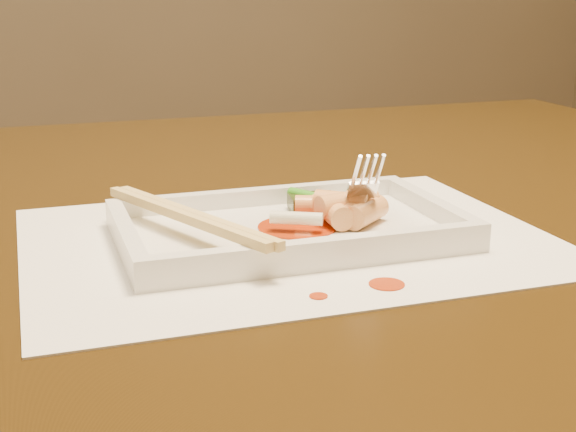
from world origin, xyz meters
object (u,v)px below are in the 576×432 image
object	(u,v)px
placemat	(288,239)
fork	(364,125)
table	(182,302)
plate_base	(288,233)
chopstick_a	(183,216)

from	to	relation	value
placemat	fork	size ratio (longest dim) A/B	2.86
table	plate_base	xyz separation A→B (m)	(0.06, -0.14, 0.11)
plate_base	table	bearing A→B (deg)	111.97
chopstick_a	fork	bearing A→B (deg)	6.75
table	plate_base	bearing A→B (deg)	-68.03
chopstick_a	fork	size ratio (longest dim) A/B	1.41
placemat	fork	xyz separation A→B (m)	(0.07, 0.02, 0.08)
placemat	chopstick_a	distance (m)	0.09
plate_base	fork	distance (m)	0.11
plate_base	fork	bearing A→B (deg)	14.42
chopstick_a	fork	xyz separation A→B (m)	(0.15, 0.02, 0.06)
plate_base	chopstick_a	xyz separation A→B (m)	(-0.08, 0.00, 0.02)
table	chopstick_a	size ratio (longest dim) A/B	7.11
chopstick_a	table	bearing A→B (deg)	80.78
placemat	chopstick_a	bearing A→B (deg)	180.00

